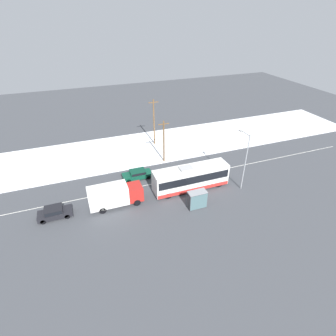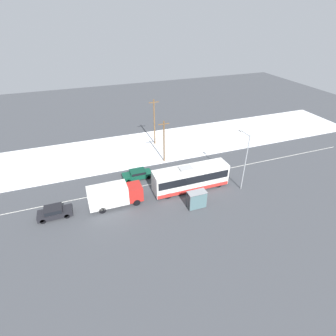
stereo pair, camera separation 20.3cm
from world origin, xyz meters
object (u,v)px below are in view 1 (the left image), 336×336
object	(u,v)px
city_bus	(191,178)
parked_car_near_truck	(54,212)
bus_shelter	(198,198)
pedestrian_at_stop	(196,196)
sedan_car	(137,174)
utility_pole_snowlot	(154,122)
utility_pole_roadside	(164,141)
streetlamp	(245,156)
box_truck	(114,195)

from	to	relation	value
city_bus	parked_car_near_truck	distance (m)	18.16
bus_shelter	parked_car_near_truck	bearing A→B (deg)	165.17
city_bus	pedestrian_at_stop	world-z (taller)	city_bus
bus_shelter	pedestrian_at_stop	bearing A→B (deg)	78.49
city_bus	sedan_car	size ratio (longest dim) A/B	2.46
city_bus	utility_pole_snowlot	xyz separation A→B (m)	(-0.46, 15.30, 2.72)
sedan_car	utility_pole_roadside	world-z (taller)	utility_pole_roadside
utility_pole_snowlot	bus_shelter	bearing A→B (deg)	-91.50
city_bus	bus_shelter	xyz separation A→B (m)	(-0.98, -4.37, -0.09)
sedan_car	utility_pole_snowlot	distance (m)	12.42
pedestrian_at_stop	streetlamp	xyz separation A→B (m)	(7.52, 1.08, 4.04)
bus_shelter	streetlamp	size ratio (longest dim) A/B	0.29
pedestrian_at_stop	bus_shelter	distance (m)	1.26
bus_shelter	utility_pole_roadside	distance (m)	13.04
pedestrian_at_stop	utility_pole_snowlot	size ratio (longest dim) A/B	0.21
utility_pole_snowlot	sedan_car	bearing A→B (deg)	-120.33
box_truck	bus_shelter	xyz separation A→B (m)	(9.78, -4.25, -0.01)
city_bus	bus_shelter	world-z (taller)	city_bus
bus_shelter	streetlamp	world-z (taller)	streetlamp
box_truck	pedestrian_at_stop	distance (m)	10.50
streetlamp	utility_pole_roadside	xyz separation A→B (m)	(-7.75, 10.68, -1.36)
city_bus	bus_shelter	size ratio (longest dim) A/B	4.47
box_truck	sedan_car	distance (m)	6.82
pedestrian_at_stop	utility_pole_snowlot	world-z (taller)	utility_pole_snowlot
parked_car_near_truck	pedestrian_at_stop	distance (m)	17.72
box_truck	sedan_car	bearing A→B (deg)	50.33
box_truck	sedan_car	world-z (taller)	box_truck
sedan_car	streetlamp	size ratio (longest dim) A/B	0.53
utility_pole_roadside	parked_car_near_truck	bearing A→B (deg)	-154.13
pedestrian_at_stop	sedan_car	bearing A→B (deg)	124.32
sedan_car	parked_car_near_truck	xyz separation A→B (m)	(-11.69, -4.90, 0.04)
city_bus	parked_car_near_truck	world-z (taller)	city_bus
sedan_car	city_bus	bearing A→B (deg)	141.77
streetlamp	city_bus	bearing A→B (deg)	162.12
parked_car_near_truck	utility_pole_snowlot	xyz separation A→B (m)	(17.67, 15.13, 3.69)
utility_pole_roadside	pedestrian_at_stop	bearing A→B (deg)	-88.88
sedan_car	utility_pole_roadside	bearing A→B (deg)	-147.98
pedestrian_at_stop	utility_pole_roadside	world-z (taller)	utility_pole_roadside
parked_car_near_truck	utility_pole_roadside	bearing A→B (deg)	25.87
utility_pole_roadside	bus_shelter	bearing A→B (deg)	-89.98
parked_car_near_truck	city_bus	bearing A→B (deg)	-0.56
pedestrian_at_stop	streetlamp	world-z (taller)	streetlamp
parked_car_near_truck	box_truck	bearing A→B (deg)	-2.31
parked_car_near_truck	utility_pole_snowlot	bearing A→B (deg)	40.56
parked_car_near_truck	pedestrian_at_stop	xyz separation A→B (m)	(17.38, -3.44, 0.32)
utility_pole_snowlot	utility_pole_roadside	bearing A→B (deg)	-94.37
parked_car_near_truck	bus_shelter	size ratio (longest dim) A/B	1.68
pedestrian_at_stop	streetlamp	bearing A→B (deg)	8.18
sedan_car	pedestrian_at_stop	size ratio (longest dim) A/B	2.42
streetlamp	sedan_car	bearing A→B (deg)	151.21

